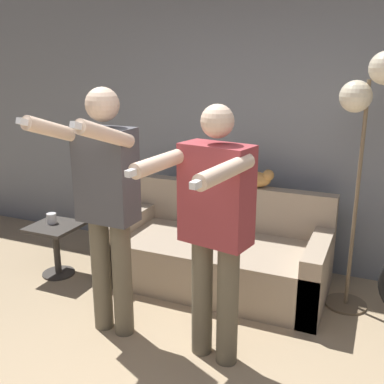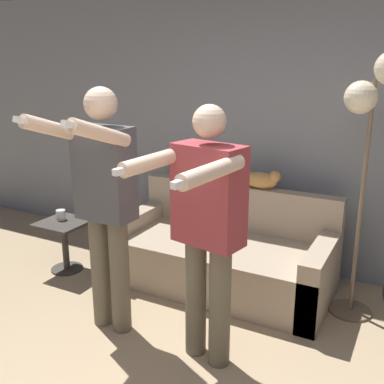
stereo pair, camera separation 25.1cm
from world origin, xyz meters
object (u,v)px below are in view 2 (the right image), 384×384
Objects in this scene: side_table at (64,236)px; cup at (61,215)px; couch at (223,256)px; cat at (262,180)px; person_left at (104,196)px; person_right at (206,222)px; floor_lamp at (373,110)px.

side_table is 5.24× the size of cup.
cat is at bearing 57.94° from couch.
person_left is at bearing -113.79° from couch.
person_right reaches higher than cup.
couch is at bearing 15.34° from cup.
couch is at bearing 17.25° from side_table.
person_right is 3.45× the size of side_table.
floor_lamp reaches higher than couch.
floor_lamp reaches higher than cat.
couch is 1.07× the size of person_left.
floor_lamp reaches higher than side_table.
couch is at bearing -122.06° from cat.
cat is at bearing 25.47° from side_table.
person_right is 0.85× the size of floor_lamp.
cat is 0.89× the size of side_table.
cat is 1.89m from cup.
cup is at bearing -156.30° from cat.
floor_lamp is at bearing 2.09° from couch.
floor_lamp is at bearing 9.82° from cup.
cat reaches higher than side_table.
person_left is 1.05× the size of person_right.
cat is at bearing 23.70° from cup.
couch is 1.29m from person_right.
person_right is 1.96m from side_table.
person_left is 1.30m from cup.
person_left is at bearing -115.96° from cat.
cup is (-1.49, -0.41, 0.27)m from couch.
floor_lamp is 2.87m from side_table.
person_left is at bearing -30.69° from cup.
floor_lamp is 21.42× the size of cup.
person_left is 1.97m from floor_lamp.
person_right reaches higher than side_table.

